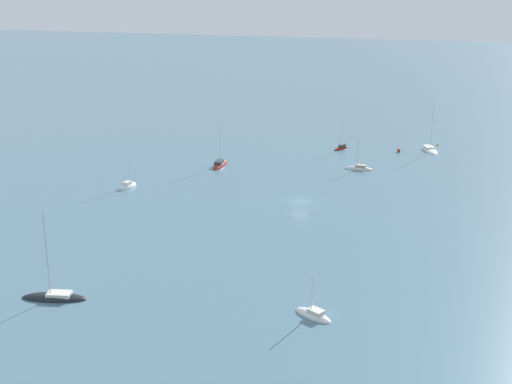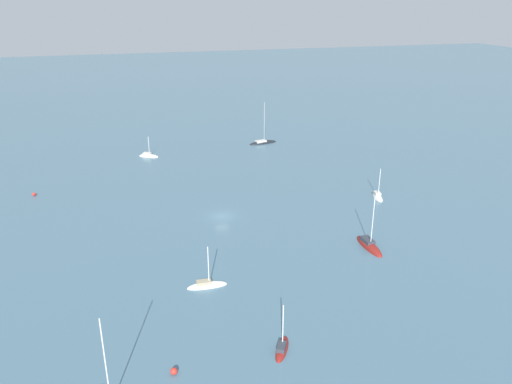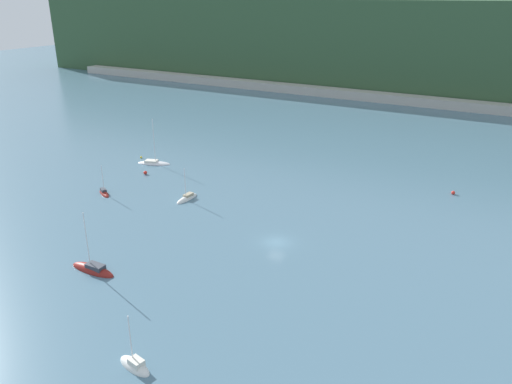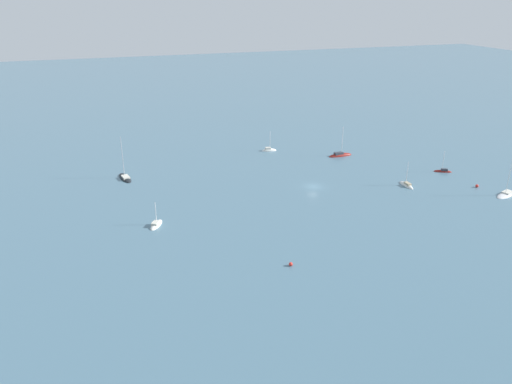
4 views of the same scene
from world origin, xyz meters
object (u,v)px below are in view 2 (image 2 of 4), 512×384
sailboat_1 (207,286)px  sailboat_2 (263,143)px  mooring_buoy_1 (34,194)px  mooring_buoy_2 (174,371)px  sailboat_0 (377,197)px  sailboat_4 (282,349)px  sailboat_5 (369,246)px  sailboat_6 (149,156)px

sailboat_1 → sailboat_2: size_ratio=0.57×
mooring_buoy_1 → mooring_buoy_2: size_ratio=0.92×
mooring_buoy_1 → sailboat_0: bearing=-107.1°
sailboat_4 → sailboat_5: sailboat_5 is taller
sailboat_5 → sailboat_6: sailboat_5 is taller
sailboat_5 → mooring_buoy_1: size_ratio=13.58×
sailboat_6 → mooring_buoy_1: 33.34m
sailboat_1 → sailboat_6: 66.31m
sailboat_0 → sailboat_6: (42.63, 43.54, -0.02)m
sailboat_0 → mooring_buoy_2: bearing=-39.3°
sailboat_2 → sailboat_4: (-86.18, 23.92, 0.03)m
sailboat_1 → mooring_buoy_2: bearing=-110.6°
sailboat_1 → mooring_buoy_1: sailboat_1 is taller
sailboat_0 → sailboat_4: size_ratio=1.10×
mooring_buoy_1 → sailboat_2: bearing=-66.8°
sailboat_2 → sailboat_6: sailboat_2 is taller
sailboat_2 → sailboat_5: sailboat_2 is taller
sailboat_5 → sailboat_2: bearing=178.0°
sailboat_0 → sailboat_2: bearing=-156.2°
sailboat_2 → mooring_buoy_1: sailboat_2 is taller
mooring_buoy_1 → sailboat_4: bearing=-150.7°
sailboat_0 → sailboat_4: 53.00m
sailboat_1 → sailboat_6: (66.26, 2.68, 0.00)m
sailboat_4 → mooring_buoy_2: (-0.52, 12.96, 0.28)m
sailboat_0 → mooring_buoy_2: (-40.41, 47.86, 0.29)m
sailboat_0 → sailboat_5: bearing=-22.1°
mooring_buoy_2 → sailboat_1: bearing=-22.7°
sailboat_2 → sailboat_6: (-3.67, 32.55, 0.01)m
sailboat_6 → sailboat_0: bearing=-14.6°
mooring_buoy_2 → sailboat_6: bearing=-3.0°
sailboat_0 → sailboat_1: (-23.63, 40.86, -0.02)m
sailboat_0 → sailboat_2: 47.58m
sailboat_6 → mooring_buoy_1: size_ratio=8.22×
sailboat_2 → sailboat_6: 32.76m
mooring_buoy_1 → mooring_buoy_2: 65.34m
sailboat_6 → sailboat_5: bearing=-33.4°
sailboat_0 → sailboat_5: (-19.14, 12.24, -0.01)m
sailboat_2 → sailboat_0: bearing=-87.0°
sailboat_0 → sailboat_5: 22.72m
sailboat_4 → mooring_buoy_2: size_ratio=8.18×
mooring_buoy_2 → sailboat_0: bearing=-49.8°
sailboat_0 → mooring_buoy_2: 62.64m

